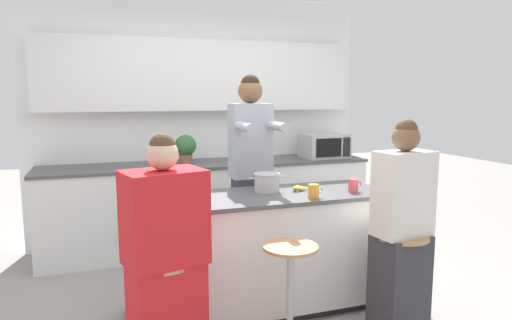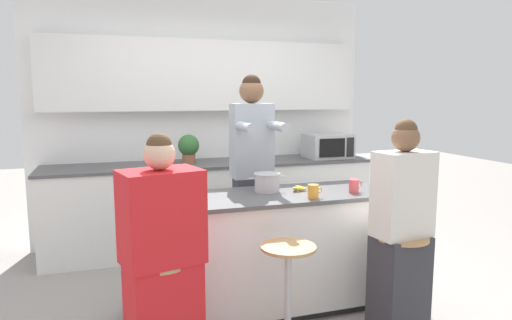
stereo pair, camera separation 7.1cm
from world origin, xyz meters
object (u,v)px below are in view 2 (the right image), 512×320
kitchen_island (259,252)px  person_wrapped_blanket (163,266)px  cooking_pot (267,182)px  coffee_cup_near (313,191)px  microwave (328,146)px  coffee_cup_far (354,186)px  bar_stool_center (288,297)px  bar_stool_leftmost (161,317)px  bar_stool_rightmost (400,284)px  banana_bunch (298,188)px  person_cooking (252,179)px  person_seated_near (401,239)px  potted_plant (189,147)px  fruit_bowl (188,198)px

kitchen_island → person_wrapped_blanket: (-0.77, -0.63, 0.22)m
cooking_pot → coffee_cup_near: bearing=-53.2°
person_wrapped_blanket → microwave: (2.09, 2.15, 0.38)m
kitchen_island → coffee_cup_far: bearing=-10.5°
bar_stool_center → coffee_cup_near: size_ratio=6.34×
bar_stool_leftmost → microwave: (2.11, 2.12, 0.69)m
bar_stool_leftmost → bar_stool_rightmost: size_ratio=1.00×
coffee_cup_far → banana_bunch: size_ratio=0.78×
person_wrapped_blanket → coffee_cup_near: 1.21m
bar_stool_center → person_cooking: bearing=84.4°
coffee_cup_far → banana_bunch: 0.42m
person_seated_near → cooking_pot: bearing=126.3°
person_seated_near → potted_plant: bearing=108.2°
person_seated_near → coffee_cup_far: size_ratio=13.80×
person_cooking → coffee_cup_near: person_cooking is taller
cooking_pot → coffee_cup_near: cooking_pot is taller
kitchen_island → bar_stool_leftmost: (-0.79, -0.60, -0.09)m
bar_stool_leftmost → cooking_pot: size_ratio=2.39×
bar_stool_rightmost → fruit_bowl: size_ratio=3.22×
kitchen_island → cooking_pot: (0.10, 0.10, 0.51)m
banana_bunch → microwave: 1.79m
person_seated_near → cooking_pot: person_seated_near is taller
cooking_pot → fruit_bowl: size_ratio=1.35×
kitchen_island → person_cooking: person_cooking is taller
person_wrapped_blanket → microwave: person_wrapped_blanket is taller
bar_stool_center → bar_stool_rightmost: size_ratio=1.00×
person_seated_near → potted_plant: size_ratio=4.91×
bar_stool_leftmost → person_seated_near: (1.57, -0.03, 0.31)m
bar_stool_leftmost → banana_bunch: size_ratio=5.08×
kitchen_island → potted_plant: size_ratio=6.60×
person_wrapped_blanket → bar_stool_center: bearing=-11.0°
kitchen_island → bar_stool_leftmost: bearing=-142.6°
potted_plant → person_wrapped_blanket: bearing=-103.4°
person_wrapped_blanket → cooking_pot: 1.17m
bar_stool_leftmost → banana_bunch: bearing=29.7°
person_wrapped_blanket → coffee_cup_near: size_ratio=12.97×
microwave → kitchen_island: bearing=-131.1°
fruit_bowl → banana_bunch: (0.87, 0.13, -0.02)m
bar_stool_center → coffee_cup_near: coffee_cup_near is taller
cooking_pot → fruit_bowl: (-0.63, -0.19, -0.03)m
fruit_bowl → banana_bunch: 0.88m
bar_stool_center → potted_plant: (-0.25, 2.15, 0.72)m
bar_stool_center → cooking_pot: size_ratio=2.39×
bar_stool_rightmost → person_cooking: size_ratio=0.39×
person_cooking → fruit_bowl: (-0.64, -0.61, 0.02)m
coffee_cup_far → potted_plant: bearing=119.6°
bar_stool_rightmost → coffee_cup_near: 0.85m
person_wrapped_blanket → person_seated_near: (1.56, 0.00, 0.00)m
person_cooking → banana_bunch: 0.53m
bar_stool_center → kitchen_island: bearing=90.0°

